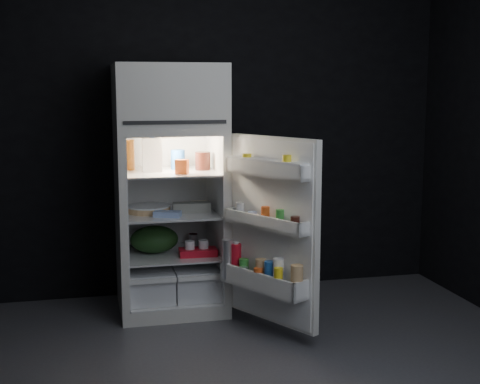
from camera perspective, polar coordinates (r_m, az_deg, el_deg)
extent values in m
cube|color=#49494D|center=(3.90, 0.19, -15.61)|extent=(4.00, 3.40, 0.00)
cube|color=black|center=(5.22, -4.18, 5.97)|extent=(4.00, 0.00, 2.70)
cube|color=black|center=(1.95, 11.92, 0.69)|extent=(4.00, 0.00, 2.70)
cube|color=silver|center=(5.04, -5.85, -9.25)|extent=(0.76, 0.70, 0.10)
cube|color=silver|center=(4.84, -10.14, -2.14)|extent=(0.05, 0.70, 1.20)
cube|color=silver|center=(4.93, -1.88, -1.80)|extent=(0.05, 0.70, 1.20)
cube|color=white|center=(5.19, -6.44, -1.30)|extent=(0.66, 0.05, 1.20)
cube|color=silver|center=(4.79, -6.10, 5.44)|extent=(0.76, 0.70, 0.06)
cube|color=silver|center=(4.79, -6.15, 8.31)|extent=(0.76, 0.70, 0.42)
cube|color=black|center=(4.44, -5.53, 5.94)|extent=(0.68, 0.01, 0.02)
cube|color=white|center=(4.82, -9.78, -2.18)|extent=(0.01, 0.65, 1.20)
cube|color=white|center=(4.90, -2.15, -1.87)|extent=(0.01, 0.65, 1.20)
cube|color=white|center=(4.77, -6.05, 5.01)|extent=(0.66, 0.65, 0.01)
cube|color=white|center=(5.00, -5.82, -8.75)|extent=(0.66, 0.65, 0.01)
cube|color=white|center=(4.80, -6.00, 1.72)|extent=(0.65, 0.63, 0.01)
cube|color=white|center=(4.85, -5.94, -1.80)|extent=(0.65, 0.63, 0.01)
cube|color=white|center=(4.91, -5.88, -5.24)|extent=(0.65, 0.63, 0.01)
cube|color=white|center=(4.97, -7.78, -7.51)|extent=(0.32, 0.59, 0.22)
cube|color=white|center=(5.01, -3.99, -7.31)|extent=(0.32, 0.59, 0.22)
cube|color=white|center=(4.63, -7.41, -7.56)|extent=(0.32, 0.02, 0.03)
cube|color=white|center=(4.67, -3.35, -7.35)|extent=(0.32, 0.02, 0.03)
cube|color=#FFE5B2|center=(4.72, -5.97, 4.72)|extent=(0.14, 0.14, 0.02)
cube|color=silver|center=(4.35, 2.87, -3.29)|extent=(0.41, 0.69, 1.22)
cube|color=white|center=(4.33, 2.61, -3.34)|extent=(0.35, 0.63, 1.18)
cube|color=white|center=(4.23, 2.24, 1.47)|extent=(0.41, 0.64, 0.02)
cube|color=white|center=(4.20, 1.91, 1.94)|extent=(0.35, 0.60, 0.10)
cube|color=white|center=(4.00, 5.56, 1.55)|extent=(0.09, 0.06, 0.10)
cube|color=white|center=(4.47, -0.72, 2.37)|extent=(0.09, 0.06, 0.10)
cube|color=white|center=(4.29, 2.17, -2.98)|extent=(0.42, 0.64, 0.02)
cube|color=white|center=(4.25, 1.79, -2.60)|extent=(0.35, 0.60, 0.09)
cube|color=white|center=(4.06, 5.44, -3.21)|extent=(0.10, 0.07, 0.09)
cube|color=white|center=(4.52, -0.76, -1.91)|extent=(0.10, 0.07, 0.09)
cube|color=white|center=(4.38, 1.95, -8.21)|extent=(0.45, 0.66, 0.02)
cube|color=white|center=(4.32, 1.38, -7.68)|extent=(0.35, 0.60, 0.13)
cube|color=white|center=(4.14, 5.17, -8.47)|extent=(0.13, 0.09, 0.13)
cube|color=white|center=(4.59, -0.94, -6.66)|extent=(0.13, 0.09, 0.13)
cube|color=white|center=(4.22, 2.25, 2.71)|extent=(0.40, 0.62, 0.02)
cylinder|color=yellow|center=(4.10, 4.02, 2.27)|extent=(0.08, 0.08, 0.13)
cylinder|color=black|center=(4.20, 2.63, 2.15)|extent=(0.08, 0.08, 0.09)
cylinder|color=yellow|center=(4.35, 0.59, 2.56)|extent=(0.08, 0.08, 0.11)
cylinder|color=black|center=(4.10, 4.72, -2.75)|extent=(0.08, 0.08, 0.09)
cylinder|color=#338C33|center=(4.18, 3.42, -2.31)|extent=(0.07, 0.07, 0.12)
cylinder|color=#CB4B17|center=(4.27, 2.17, -2.05)|extent=(0.08, 0.08, 0.12)
cylinder|color=#89A2D3|center=(4.36, 1.07, -2.15)|extent=(0.08, 0.08, 0.07)
cylinder|color=silver|center=(4.44, 0.01, -1.64)|extent=(0.08, 0.08, 0.12)
cylinder|color=tan|center=(4.14, 4.88, -7.60)|extent=(0.10, 0.10, 0.21)
cylinder|color=white|center=(4.25, 3.28, -7.10)|extent=(0.09, 0.09, 0.21)
cylinder|color=#2059B0|center=(4.31, 2.52, -7.10)|extent=(0.09, 0.09, 0.18)
cylinder|color=tan|center=(4.36, 1.77, -6.89)|extent=(0.09, 0.09, 0.18)
cylinder|color=#338C33|center=(4.48, 0.34, -6.66)|extent=(0.09, 0.09, 0.15)
cylinder|color=red|center=(4.52, -0.35, -5.92)|extent=(0.10, 0.10, 0.24)
cylinder|color=yellow|center=(4.20, 3.29, -7.60)|extent=(0.08, 0.08, 0.17)
cylinder|color=#CB4B17|center=(4.33, 1.57, -7.36)|extent=(0.08, 0.08, 0.13)
cylinder|color=silver|center=(4.43, 0.31, -7.11)|extent=(0.08, 0.08, 0.11)
cylinder|color=silver|center=(4.52, -1.07, -5.73)|extent=(0.10, 0.10, 0.27)
cylinder|color=white|center=(4.49, -0.35, -4.41)|extent=(0.05, 0.05, 0.02)
cube|color=white|center=(4.78, -7.52, 3.19)|extent=(0.14, 0.14, 0.24)
cylinder|color=#2059B0|center=(4.90, -5.32, 2.78)|extent=(0.14, 0.14, 0.14)
cylinder|color=black|center=(4.84, -3.20, 2.67)|extent=(0.12, 0.12, 0.13)
cylinder|color=#BF641E|center=(4.89, -9.42, 3.16)|extent=(0.09, 0.09, 0.22)
cube|color=#CB4B17|center=(4.63, -4.98, 2.17)|extent=(0.10, 0.09, 0.10)
cube|color=gray|center=(4.83, -4.14, -1.32)|extent=(0.28, 0.12, 0.07)
cylinder|color=tan|center=(4.86, -7.82, -1.49)|extent=(0.34, 0.34, 0.04)
cube|color=#89A2D3|center=(4.67, -6.21, -1.88)|extent=(0.21, 0.15, 0.04)
cube|color=#F8F2CB|center=(4.99, -3.50, -1.08)|extent=(0.11, 0.10, 0.05)
ellipsoid|color=#193815|center=(4.91, -7.32, -4.03)|extent=(0.36, 0.31, 0.20)
cube|color=red|center=(4.81, -3.60, -5.14)|extent=(0.28, 0.16, 0.05)
cylinder|color=red|center=(5.10, -4.02, -4.08)|extent=(0.09, 0.09, 0.09)
cylinder|color=silver|center=(5.09, -4.01, -4.10)|extent=(0.08, 0.08, 0.09)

